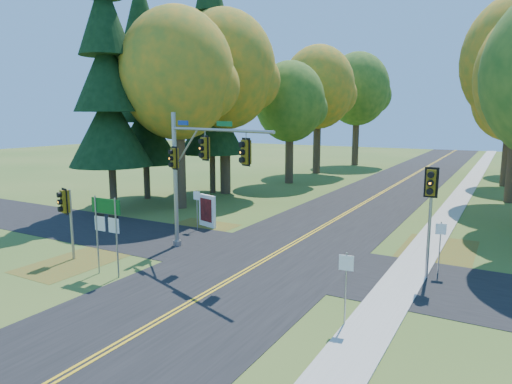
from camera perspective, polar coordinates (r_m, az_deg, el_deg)
The scene contains 25 objects.
ground at distance 20.30m, azimuth -0.98°, elevation -9.70°, with size 160.00×160.00×0.00m, color #36581F.
road_main at distance 20.29m, azimuth -0.98°, elevation -9.67°, with size 8.00×160.00×0.02m, color black.
road_cross at distance 21.95m, azimuth 1.69°, elevation -8.17°, with size 60.00×6.00×0.02m, color black.
centerline_left at distance 20.34m, azimuth -1.23°, elevation -9.58°, with size 0.10×160.00×0.01m, color gold.
centerline_right at distance 20.24m, azimuth -0.73°, elevation -9.68°, with size 0.10×160.00×0.01m, color gold.
sidewalk_east at distance 18.15m, azimuth 16.57°, elevation -12.40°, with size 1.60×160.00×0.06m, color #9E998E.
leaf_patch_w_near at distance 26.99m, azimuth -8.63°, elevation -4.89°, with size 4.00×6.00×0.00m, color brown.
leaf_patch_e at distance 23.67m, azimuth 21.32°, elevation -7.53°, with size 3.50×8.00×0.00m, color brown.
leaf_patch_w_far at distance 22.89m, azimuth -21.62°, elevation -8.12°, with size 3.00×5.00×0.00m, color brown.
tree_w_a at distance 33.36m, azimuth -9.64°, elevation 14.24°, with size 8.00×8.00×14.15m.
tree_w_b at distance 39.36m, azimuth -3.83°, elevation 14.91°, with size 8.60×8.60×15.38m.
tree_w_c at distance 45.30m, azimuth 4.37°, elevation 11.13°, with size 6.80×6.80×11.91m.
tree_w_d at distance 53.60m, azimuth 7.88°, elevation 12.79°, with size 8.20×8.20×14.56m.
tree_w_e at distance 63.49m, azimuth 12.64°, elevation 12.40°, with size 8.40×8.40×14.97m.
pine_a at distance 33.16m, azimuth -18.09°, elevation 13.41°, with size 5.60×5.60×19.48m.
pine_b at distance 37.69m, azimuth -13.89°, elevation 11.53°, with size 5.60×5.60×17.31m.
pine_c at distance 39.77m, azimuth -5.64°, elevation 13.85°, with size 5.60×5.60×20.56m.
traffic_mast at distance 21.74m, azimuth -7.72°, elevation 3.43°, with size 7.13×2.79×6.85m.
east_signal_pole at distance 19.57m, azimuth 20.99°, elevation -0.36°, with size 0.54×0.62×4.67m.
ped_signal_pole at distance 22.73m, azimuth -22.70°, elevation -1.73°, with size 0.53×0.62×3.41m.
route_sign_cluster at distance 19.98m, azimuth -18.20°, elevation -3.37°, with size 1.58×0.12×3.39m.
info_kiosk at distance 27.84m, azimuth -6.11°, elevation -2.35°, with size 1.40×0.60×1.95m.
reg_sign_e_north at distance 20.87m, azimuth 22.05°, elevation -5.39°, with size 0.43×0.12×2.28m.
reg_sign_e_south at distance 14.99m, azimuth 11.17°, elevation -10.25°, with size 0.46×0.09×2.43m.
reg_sign_w at distance 26.84m, azimuth -7.40°, elevation -1.35°, with size 0.46×0.08×2.41m.
Camera 1 is at (9.72, -16.51, 6.70)m, focal length 32.00 mm.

